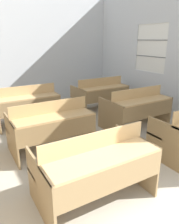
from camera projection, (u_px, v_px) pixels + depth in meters
The scene contains 7 objects.
wall_back at pixel (8, 50), 5.89m from camera, with size 6.23×0.06×3.10m.
wall_right_with_window at pixel (178, 52), 4.92m from camera, with size 0.06×5.90×3.10m.
bench_front_center at pixel (95, 165), 2.52m from camera, with size 1.33×0.84×0.87m.
bench_second_center at pixel (51, 125), 3.69m from camera, with size 1.33×0.84×0.87m.
bench_second_right at pixel (136, 107), 4.63m from camera, with size 1.33×0.84×0.87m.
bench_third_center at pixel (27, 104), 4.87m from camera, with size 1.33×0.84×0.87m.
bench_third_right at pixel (100, 93), 5.81m from camera, with size 1.33×0.84×0.87m.
Camera 1 is at (-1.22, -0.46, 1.84)m, focal length 35.00 mm.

